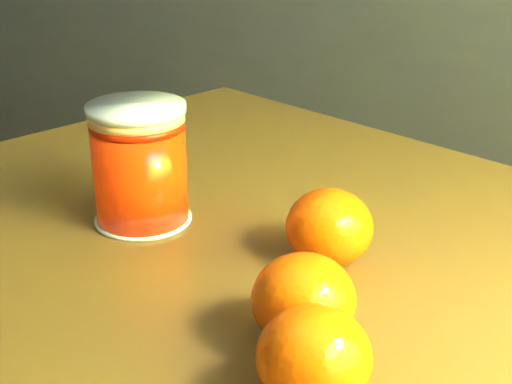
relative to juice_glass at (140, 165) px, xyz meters
The scene contains 5 objects.
kitchen_counter 1.56m from the juice_glass, 113.09° to the left, with size 3.15×0.60×0.90m, color #46474B.
juice_glass is the anchor object (origin of this frame).
orange_front 0.23m from the juice_glass, 19.08° to the right, with size 0.07×0.07×0.06m, color #FB5505.
orange_back 0.18m from the juice_glass, ahead, with size 0.07×0.07×0.06m, color #FB5505.
orange_extra 0.28m from the juice_glass, 26.02° to the right, with size 0.07×0.07×0.06m, color #FB5505.
Camera 1 is at (1.01, -0.36, 1.01)m, focal length 50.00 mm.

